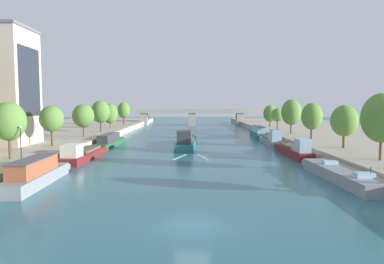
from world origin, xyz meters
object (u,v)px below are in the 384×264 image
barge_midriver (186,142)px  moored_boat_right_downstream (271,140)px  moored_boat_right_upstream (258,133)px  tree_right_nearest (312,116)px  lamppost_left_bank (21,141)px  tree_right_by_lamp (277,115)px  tree_right_distant (291,112)px  moored_boat_right_far (342,175)px  tree_left_third (9,121)px  tree_right_far (382,118)px  tree_left_by_lamp (83,116)px  tree_left_second (124,110)px  tree_left_end_of_row (101,112)px  tree_right_second (270,114)px  tree_left_far (51,119)px  tree_right_third (344,121)px  moored_boat_right_second (294,150)px  tree_left_past_mid (110,114)px  moored_boat_left_upstream (110,141)px  moored_boat_left_second (83,154)px  bridge_far (192,115)px  moored_boat_left_near (36,174)px

barge_midriver → moored_boat_right_downstream: size_ratio=1.53×
moored_boat_right_downstream → moored_boat_right_upstream: moored_boat_right_downstream is taller
tree_right_nearest → lamppost_left_bank: (-43.25, -25.50, -2.04)m
tree_right_by_lamp → tree_right_distant: bearing=-89.4°
moored_boat_right_far → tree_left_third: (-38.52, 4.91, 5.52)m
tree_right_far → tree_right_by_lamp: 49.31m
tree_left_by_lamp → tree_left_second: size_ratio=0.91×
tree_left_end_of_row → tree_right_second: tree_left_end_of_row is taller
moored_boat_right_downstream → tree_left_second: 55.47m
moored_boat_right_far → tree_right_far: size_ratio=2.01×
barge_midriver → tree_right_second: (23.94, 35.40, 4.41)m
tree_left_far → tree_right_second: tree_left_far is taller
tree_left_far → tree_right_third: tree_right_third is taller
tree_left_second → tree_right_third: tree_left_second is taller
tree_left_far → tree_right_distant: (44.66, 22.98, 0.50)m
tree_right_third → tree_right_distant: bearing=91.6°
moored_boat_right_second → tree_left_second: 68.01m
moored_boat_right_upstream → tree_right_far: bearing=-82.5°
moored_boat_right_downstream → tree_right_second: (6.56, 30.91, 4.52)m
moored_boat_right_far → tree_left_far: bearing=155.0°
tree_right_far → tree_right_third: bearing=86.8°
tree_left_second → moored_boat_right_downstream: bearing=-46.4°
tree_right_far → tree_right_second: (0.50, 60.94, -1.18)m
tree_left_end_of_row → tree_right_by_lamp: tree_left_end_of_row is taller
lamppost_left_bank → tree_left_past_mid: bearing=92.6°
moored_boat_left_upstream → moored_boat_right_second: 35.11m
moored_boat_right_second → tree_left_third: size_ratio=2.05×
barge_midriver → moored_boat_right_downstream: (17.38, 4.49, -0.10)m
moored_boat_right_far → tree_left_by_lamp: (-38.21, 32.91, 5.20)m
moored_boat_left_second → moored_boat_right_downstream: 37.96m
barge_midriver → tree_left_by_lamp: size_ratio=2.93×
tree_right_nearest → tree_right_by_lamp: 23.73m
moored_boat_left_upstream → moored_boat_right_far: bearing=-43.7°
tree_left_end_of_row → bridge_far: 54.67m
moored_boat_left_second → lamppost_left_bank: lamppost_left_bank is taller
barge_midriver → tree_right_distant: (23.39, 11.78, 5.37)m
moored_boat_left_near → tree_right_by_lamp: tree_right_by_lamp is taller
moored_boat_left_near → moored_boat_right_far: size_ratio=0.83×
moored_boat_right_far → lamppost_left_bank: 36.96m
moored_boat_right_downstream → moored_boat_left_near: bearing=-132.1°
tree_left_by_lamp → tree_right_third: 48.28m
moored_boat_left_second → moored_boat_right_far: bearing=-23.9°
tree_right_second → bridge_far: size_ratio=0.10×
tree_right_nearest → lamppost_left_bank: bearing=-149.5°
tree_right_far → bridge_far: tree_right_far is taller
moored_boat_right_far → tree_left_third: bearing=172.7°
moored_boat_right_second → moored_boat_right_upstream: bearing=89.5°
moored_boat_right_second → lamppost_left_bank: lamppost_left_bank is taller
moored_boat_right_downstream → tree_right_by_lamp: 20.63m
barge_midriver → tree_left_past_mid: size_ratio=2.85×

